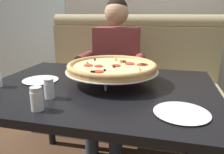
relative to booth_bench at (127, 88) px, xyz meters
name	(u,v)px	position (x,y,z in m)	size (l,w,h in m)	color
booth_bench	(127,88)	(0.00, 0.00, 0.00)	(1.77, 0.78, 1.13)	#998966
dining_table	(99,98)	(0.00, -0.96, 0.26)	(1.32, 0.99, 0.74)	black
diner_main	(114,64)	(-0.08, -0.27, 0.31)	(0.54, 0.64, 1.27)	#2D3342
pizza	(112,67)	(0.06, -0.89, 0.44)	(0.55, 0.55, 0.13)	silver
shaker_pepper_flakes	(49,90)	(-0.18, -1.20, 0.38)	(0.05, 0.05, 0.10)	white
shaker_oregano	(37,100)	(-0.16, -1.34, 0.38)	(0.06, 0.06, 0.11)	white
plate_near_left	(182,111)	(0.45, -1.23, 0.35)	(0.24, 0.24, 0.02)	white
plate_near_right	(40,79)	(-0.39, -0.95, 0.35)	(0.22, 0.22, 0.02)	white
patio_chair	(65,52)	(-1.28, 1.23, 0.13)	(0.40, 0.40, 0.86)	black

